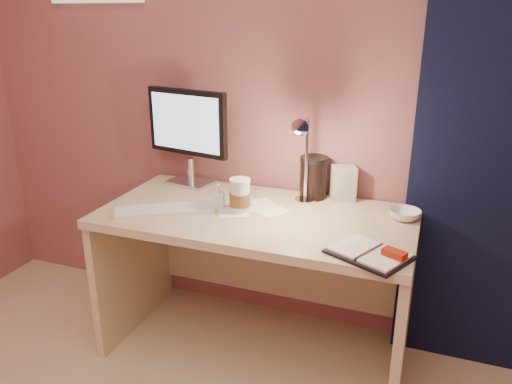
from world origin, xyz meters
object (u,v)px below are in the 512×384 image
(desk, at_px, (261,251))
(planner, at_px, (371,254))
(lotion_bottle, at_px, (219,196))
(product_box, at_px, (343,183))
(keyboard, at_px, (165,210))
(desk_lamp, at_px, (300,153))
(monitor, at_px, (189,129))
(dark_jar, at_px, (313,180))
(bowl, at_px, (405,215))
(coffee_cup, at_px, (240,196))

(desk, distance_m, planner, 0.68)
(lotion_bottle, relative_size, product_box, 0.68)
(keyboard, xyz_separation_m, product_box, (0.72, 0.43, 0.07))
(planner, height_order, desk_lamp, desk_lamp)
(monitor, bearing_deg, desk, -12.00)
(dark_jar, bearing_deg, desk_lamp, -96.37)
(product_box, bearing_deg, desk, -167.44)
(bowl, xyz_separation_m, desk_lamp, (-0.46, -0.06, 0.25))
(coffee_cup, xyz_separation_m, product_box, (0.41, 0.31, 0.01))
(monitor, bearing_deg, coffee_cup, -24.42)
(coffee_cup, height_order, dark_jar, dark_jar)
(desk_lamp, bearing_deg, desk, -172.55)
(planner, distance_m, lotion_bottle, 0.77)
(desk, xyz_separation_m, planner, (0.55, -0.32, 0.24))
(desk, distance_m, coffee_cup, 0.32)
(coffee_cup, bearing_deg, keyboard, -159.01)
(planner, height_order, lotion_bottle, lotion_bottle)
(planner, height_order, coffee_cup, coffee_cup)
(bowl, relative_size, dark_jar, 0.76)
(dark_jar, bearing_deg, coffee_cup, -132.31)
(monitor, xyz_separation_m, bowl, (1.09, -0.11, -0.27))
(monitor, xyz_separation_m, coffee_cup, (0.39, -0.27, -0.22))
(monitor, relative_size, bowl, 3.54)
(monitor, xyz_separation_m, lotion_bottle, (0.28, -0.27, -0.24))
(lotion_bottle, distance_m, desk_lamp, 0.42)
(lotion_bottle, xyz_separation_m, desk_lamp, (0.35, 0.10, 0.21))
(monitor, distance_m, planner, 1.17)
(keyboard, relative_size, desk_lamp, 1.02)
(planner, height_order, bowl, same)
(lotion_bottle, relative_size, desk_lamp, 0.26)
(planner, distance_m, desk_lamp, 0.57)
(product_box, bearing_deg, monitor, 160.39)
(desk_lamp, bearing_deg, dark_jar, 82.38)
(planner, bearing_deg, product_box, 136.90)
(desk, relative_size, bowl, 10.06)
(monitor, height_order, coffee_cup, monitor)
(lotion_bottle, height_order, dark_jar, dark_jar)
(monitor, distance_m, coffee_cup, 0.52)
(lotion_bottle, relative_size, dark_jar, 0.62)
(monitor, height_order, lotion_bottle, monitor)
(desk, xyz_separation_m, keyboard, (-0.39, -0.20, 0.23))
(bowl, distance_m, dark_jar, 0.46)
(monitor, bearing_deg, dark_jar, 12.23)
(monitor, distance_m, desk_lamp, 0.65)
(desk, height_order, planner, planner)
(keyboard, bearing_deg, monitor, 68.58)
(monitor, relative_size, dark_jar, 2.69)
(bowl, bearing_deg, keyboard, -164.44)
(monitor, distance_m, bowl, 1.13)
(desk_lamp, bearing_deg, lotion_bottle, -165.49)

